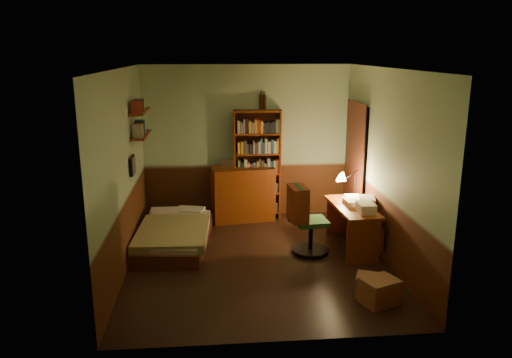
{
  "coord_description": "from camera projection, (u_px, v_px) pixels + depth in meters",
  "views": [
    {
      "loc": [
        -0.61,
        -6.38,
        2.83
      ],
      "look_at": [
        0.0,
        0.25,
        1.1
      ],
      "focal_mm": 35.0,
      "sensor_mm": 36.0,
      "label": 1
    }
  ],
  "objects": [
    {
      "name": "office_chair",
      "position": [
        311.0,
        215.0,
        7.03
      ],
      "size": [
        0.61,
        0.55,
        1.14
      ],
      "primitive_type": "cube",
      "rotation": [
        0.0,
        0.0,
        0.09
      ],
      "color": "#245024",
      "rests_on": "ground"
    },
    {
      "name": "mini_stereo",
      "position": [
        230.0,
        162.0,
        8.46
      ],
      "size": [
        0.3,
        0.27,
        0.13
      ],
      "primitive_type": "cube",
      "rotation": [
        0.0,
        0.0,
        -0.43
      ],
      "color": "#B2B2B7",
      "rests_on": "dresser"
    },
    {
      "name": "wall_right",
      "position": [
        387.0,
        166.0,
        6.74
      ],
      "size": [
        0.02,
        4.0,
        2.6
      ],
      "primitive_type": "cube",
      "color": "#93B18A",
      "rests_on": "ground"
    },
    {
      "name": "paper_stack",
      "position": [
        367.0,
        201.0,
        7.21
      ],
      "size": [
        0.29,
        0.35,
        0.12
      ],
      "primitive_type": "cube",
      "rotation": [
        0.0,
        0.0,
        -0.23
      ],
      "color": "silver",
      "rests_on": "desk"
    },
    {
      "name": "wall_front",
      "position": [
        278.0,
        219.0,
        4.65
      ],
      "size": [
        3.5,
        0.02,
        2.6
      ],
      "primitive_type": "cube",
      "color": "#93B18A",
      "rests_on": "ground"
    },
    {
      "name": "bottle_left",
      "position": [
        261.0,
        102.0,
        8.32
      ],
      "size": [
        0.07,
        0.07,
        0.24
      ],
      "primitive_type": "cylinder",
      "rotation": [
        0.0,
        0.0,
        -0.17
      ],
      "color": "black",
      "rests_on": "bookshelf"
    },
    {
      "name": "wall_left",
      "position": [
        122.0,
        172.0,
        6.43
      ],
      "size": [
        0.02,
        4.0,
        2.6
      ],
      "primitive_type": "cube",
      "color": "#93B18A",
      "rests_on": "ground"
    },
    {
      "name": "ceiling",
      "position": [
        258.0,
        68.0,
        6.26
      ],
      "size": [
        3.5,
        4.0,
        0.02
      ],
      "primitive_type": "cube",
      "color": "silver",
      "rests_on": "wall_back"
    },
    {
      "name": "wall_shelf_lower",
      "position": [
        141.0,
        135.0,
        7.43
      ],
      "size": [
        0.2,
        0.9,
        0.03
      ],
      "primitive_type": "cube",
      "color": "#66290C",
      "rests_on": "wall_left"
    },
    {
      "name": "dresser",
      "position": [
        243.0,
        193.0,
        8.49
      ],
      "size": [
        1.09,
        0.65,
        0.91
      ],
      "primitive_type": "cube",
      "rotation": [
        0.0,
        0.0,
        0.14
      ],
      "color": "#66290C",
      "rests_on": "ground"
    },
    {
      "name": "cardboard_box_b",
      "position": [
        371.0,
        286.0,
        5.89
      ],
      "size": [
        0.43,
        0.4,
        0.25
      ],
      "primitive_type": "cube",
      "rotation": [
        0.0,
        0.0,
        -0.41
      ],
      "color": "#915E3E",
      "rests_on": "ground"
    },
    {
      "name": "bookshelf",
      "position": [
        258.0,
        165.0,
        8.48
      ],
      "size": [
        0.82,
        0.32,
        1.86
      ],
      "primitive_type": "cube",
      "rotation": [
        0.0,
        0.0,
        -0.09
      ],
      "color": "#66290C",
      "rests_on": "ground"
    },
    {
      "name": "door_trim",
      "position": [
        354.0,
        166.0,
        8.06
      ],
      "size": [
        0.02,
        0.98,
        2.08
      ],
      "primitive_type": "cube",
      "color": "#481E14",
      "rests_on": "ground"
    },
    {
      "name": "wall_back",
      "position": [
        247.0,
        142.0,
        8.52
      ],
      "size": [
        3.5,
        0.02,
        2.6
      ],
      "primitive_type": "cube",
      "color": "#93B18A",
      "rests_on": "ground"
    },
    {
      "name": "bed",
      "position": [
        174.0,
        228.0,
        7.4
      ],
      "size": [
        1.14,
        1.88,
        0.53
      ],
      "primitive_type": "cube",
      "rotation": [
        0.0,
        0.0,
        -0.1
      ],
      "color": "#798C51",
      "rests_on": "ground"
    },
    {
      "name": "framed_picture",
      "position": [
        132.0,
        165.0,
        7.03
      ],
      "size": [
        0.04,
        0.32,
        0.26
      ],
      "primitive_type": "cube",
      "color": "black",
      "rests_on": "wall_left"
    },
    {
      "name": "doorway",
      "position": [
        356.0,
        166.0,
        8.07
      ],
      "size": [
        0.06,
        0.9,
        2.0
      ],
      "primitive_type": "cube",
      "color": "black",
      "rests_on": "ground"
    },
    {
      "name": "wall_shelf_upper",
      "position": [
        140.0,
        111.0,
        7.34
      ],
      "size": [
        0.2,
        0.9,
        0.03
      ],
      "primitive_type": "cube",
      "color": "#66290C",
      "rests_on": "wall_left"
    },
    {
      "name": "red_jacket",
      "position": [
        320.0,
        162.0,
        6.59
      ],
      "size": [
        0.23,
        0.42,
        0.49
      ],
      "primitive_type": "cube",
      "rotation": [
        0.0,
        0.0,
        -0.0
      ],
      "color": "#92391C",
      "rests_on": "office_chair"
    },
    {
      "name": "bottle_right",
      "position": [
        264.0,
        102.0,
        8.33
      ],
      "size": [
        0.08,
        0.08,
        0.24
      ],
      "primitive_type": "cylinder",
      "rotation": [
        0.0,
        0.0,
        0.22
      ],
      "color": "black",
      "rests_on": "bookshelf"
    },
    {
      "name": "floor",
      "position": [
        258.0,
        261.0,
        6.92
      ],
      "size": [
        3.5,
        4.0,
        0.02
      ],
      "primitive_type": "cube",
      "color": "black",
      "rests_on": "ground"
    },
    {
      "name": "desk",
      "position": [
        352.0,
        227.0,
        7.28
      ],
      "size": [
        0.58,
        1.23,
        0.64
      ],
      "primitive_type": "cube",
      "rotation": [
        0.0,
        0.0,
        0.07
      ],
      "color": "#66290C",
      "rests_on": "ground"
    },
    {
      "name": "desk_lamp",
      "position": [
        355.0,
        179.0,
        7.63
      ],
      "size": [
        0.19,
        0.19,
        0.52
      ],
      "primitive_type": "cone",
      "rotation": [
        0.0,
        0.0,
        -0.2
      ],
      "color": "black",
      "rests_on": "desk"
    },
    {
      "name": "cardboard_box_a",
      "position": [
        379.0,
        291.0,
        5.71
      ],
      "size": [
        0.49,
        0.44,
        0.3
      ],
      "primitive_type": "cube",
      "rotation": [
        0.0,
        0.0,
        0.39
      ],
      "color": "#915E3E",
      "rests_on": "ground"
    }
  ]
}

